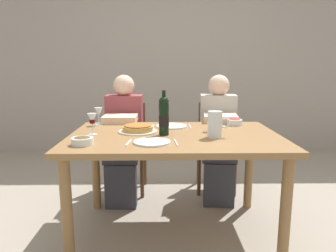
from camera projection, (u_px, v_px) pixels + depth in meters
name	position (u px, v px, depth m)	size (l,w,h in m)	color
ground_plane	(174.00, 231.00, 2.42)	(8.00, 8.00, 0.00)	gray
back_wall	(169.00, 54.00, 4.49)	(8.00, 0.10, 2.80)	#A3998E
dining_table	(175.00, 147.00, 2.29)	(1.50, 1.00, 0.76)	olive
wine_bottle	(164.00, 116.00, 2.23)	(0.07, 0.07, 0.32)	black
water_pitcher	(215.00, 126.00, 2.17)	(0.15, 0.10, 0.18)	silver
baked_tart	(138.00, 128.00, 2.35)	(0.29, 0.29, 0.06)	silver
salad_bowl	(234.00, 122.00, 2.62)	(0.13, 0.13, 0.06)	silver
olive_bowl	(82.00, 140.00, 1.97)	(0.14, 0.14, 0.05)	silver
wine_glass_left_diner	(92.00, 120.00, 2.24)	(0.07, 0.07, 0.15)	silver
wine_glass_right_diner	(214.00, 117.00, 2.38)	(0.07, 0.07, 0.15)	silver
wine_glass_centre	(99.00, 112.00, 2.61)	(0.07, 0.07, 0.15)	silver
dinner_plate_left_setting	(171.00, 126.00, 2.55)	(0.25, 0.25, 0.01)	silver
dinner_plate_right_setting	(152.00, 142.00, 2.02)	(0.24, 0.24, 0.01)	silver
fork_left_setting	(153.00, 127.00, 2.54)	(0.16, 0.01, 0.01)	silver
knife_left_setting	(190.00, 127.00, 2.55)	(0.18, 0.01, 0.01)	silver
knife_right_setting	(175.00, 142.00, 2.03)	(0.18, 0.01, 0.01)	silver
spoon_right_setting	(129.00, 143.00, 2.02)	(0.16, 0.01, 0.01)	silver
chair_left	(127.00, 141.00, 3.20)	(0.41, 0.41, 0.87)	brown
diner_left	(123.00, 134.00, 2.94)	(0.34, 0.51, 1.16)	#8E3D42
chair_right	(216.00, 140.00, 3.23)	(0.44, 0.44, 0.87)	brown
diner_right	(218.00, 134.00, 2.98)	(0.37, 0.53, 1.16)	#B7B2A8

